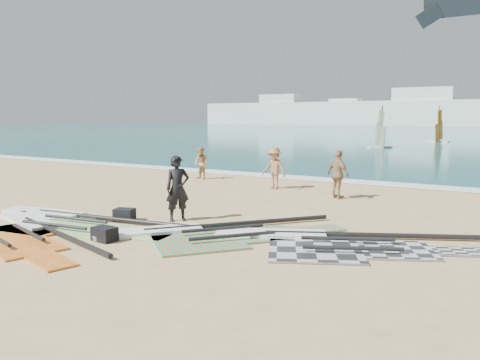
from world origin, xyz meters
The scene contains 16 objects.
ground centered at (0.00, 0.00, 0.00)m, with size 300.00×300.00×0.00m, color tan.
surf_line centered at (0.00, 12.30, 0.00)m, with size 300.00×1.20×0.04m, color white.
far_town centered at (-15.72, 150.00, 4.49)m, with size 160.00×8.00×12.00m.
rig_grey centered at (2.98, 1.70, 0.05)m, with size 6.50×4.21×0.21m.
rig_green centered at (-4.26, 0.06, 0.05)m, with size 6.56×2.88×0.21m.
rig_orange centered at (0.02, 0.88, 0.05)m, with size 5.45×5.33×0.21m.
rig_red centered at (-4.00, -1.37, 0.05)m, with size 5.95×3.19×0.20m.
gear_bag_near centered at (-2.92, 1.09, 0.18)m, with size 0.56×0.40×0.35m, color black.
gear_bag_far centered at (-1.72, -0.80, 0.17)m, with size 0.57×0.40×0.34m, color black.
person_wetsuit centered at (-1.56, 1.87, 0.95)m, with size 0.69×0.45×1.89m, color black.
beachgoer_left centered at (-6.25, 9.61, 0.77)m, with size 0.75×0.58×1.54m, color tan.
beachgoer_mid centered at (-1.88, 8.69, 0.87)m, with size 1.12×0.65×1.74m, color #956A44.
beachgoer_back centered at (1.17, 7.80, 0.90)m, with size 1.05×0.44×1.80m, color #A28258.
windsurfer_left centered at (-4.52, 36.52, 1.21)m, with size 2.21×2.30×4.07m.
windsurfer_centre centered at (-1.26, 50.61, 1.25)m, with size 2.41×2.82×4.25m.
kitesurf_kite centered at (1.40, 44.76, 13.82)m, with size 9.61×1.04×2.89m.
Camera 1 is at (6.74, -8.62, 3.00)m, focal length 35.00 mm.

